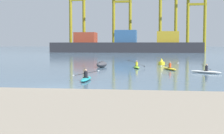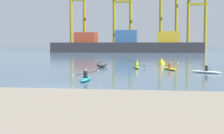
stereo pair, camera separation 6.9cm
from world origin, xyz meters
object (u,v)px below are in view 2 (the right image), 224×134
gantry_crane_west (78,10)px  kayak_teal (86,78)px  container_barge (127,45)px  gantry_crane_east (197,12)px  gantry_crane_west_mid (122,11)px  kayak_lime (137,67)px  kayak_yellow (170,68)px  channel_buoy (162,63)px  capsized_dinghy (102,64)px  gantry_crane_east_mid (169,9)px  kayak_white (206,71)px

gantry_crane_west → kayak_teal: (25.70, -101.10, -16.48)m
container_barge → gantry_crane_west: size_ratio=1.57×
gantry_crane_west → gantry_crane_east: size_ratio=1.03×
gantry_crane_west → kayak_teal: gantry_crane_west is taller
gantry_crane_west_mid → kayak_lime: size_ratio=9.37×
kayak_yellow → kayak_teal: (-7.24, -12.26, 0.00)m
channel_buoy → capsized_dinghy: bearing=-145.0°
kayak_yellow → kayak_lime: bearing=151.8°
kayak_lime → kayak_teal: (-3.26, -14.40, 0.00)m
gantry_crane_east_mid → capsized_dinghy: 91.16m
kayak_lime → kayak_teal: size_ratio=1.01×
kayak_white → kayak_yellow: kayak_white is taller
gantry_crane_west → kayak_yellow: (32.94, -88.84, -16.48)m
gantry_crane_east_mid → channel_buoy: 85.18m
capsized_dinghy → channel_buoy: size_ratio=2.77×
container_barge → gantry_crane_west: 26.51m
channel_buoy → kayak_lime: 7.25m
container_barge → gantry_crane_west: (-20.51, 9.40, 13.92)m
gantry_crane_west_mid → kayak_white: size_ratio=10.21×
channel_buoy → container_barge: bearing=99.3°
gantry_crane_west_mid → kayak_white: gantry_crane_west_mid is taller
gantry_crane_east_mid → gantry_crane_west_mid: bearing=176.4°
gantry_crane_east → kayak_lime: gantry_crane_east is taller
gantry_crane_west → kayak_lime: 92.89m
gantry_crane_east → channel_buoy: 88.18m
container_barge → kayak_white: 84.81m
gantry_crane_west → gantry_crane_west_mid: 18.01m
gantry_crane_west_mid → channel_buoy: gantry_crane_west_mid is taller
gantry_crane_east → kayak_yellow: 96.49m
gantry_crane_east → channel_buoy: (-14.91, -85.54, -15.35)m
gantry_crane_west_mid → capsized_dinghy: (6.96, -90.09, -16.02)m
gantry_crane_east_mid → kayak_yellow: size_ratio=10.45×
kayak_yellow → capsized_dinghy: bearing=159.4°
kayak_white → gantry_crane_west_mid: bearing=101.1°
gantry_crane_west → kayak_yellow: size_ratio=10.19×
kayak_teal → gantry_crane_west_mid: bearing=94.5°
kayak_yellow → kayak_teal: same height
container_barge → kayak_yellow: size_ratio=16.03×
gantry_crane_east → kayak_yellow: gantry_crane_east is taller
gantry_crane_east_mid → kayak_lime: (-6.92, -89.99, -16.68)m
channel_buoy → kayak_white: 13.18m
gantry_crane_west_mid → kayak_white: bearing=-78.9°
gantry_crane_east_mid → kayak_lime: 91.79m
kayak_yellow → kayak_teal: bearing=-120.5°
gantry_crane_west → container_barge: bearing=-24.6°
gantry_crane_east → channel_buoy: size_ratio=33.40×
kayak_lime → container_barge: bearing=96.2°
capsized_dinghy → container_barge: bearing=92.9°
container_barge → capsized_dinghy: container_barge is taller
container_barge → kayak_teal: (5.19, -91.70, -2.56)m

